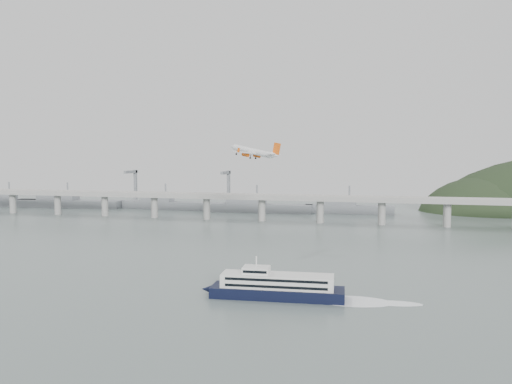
# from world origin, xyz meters

# --- Properties ---
(ground) EXTENTS (900.00, 900.00, 0.00)m
(ground) POSITION_xyz_m (0.00, 0.00, 0.00)
(ground) COLOR slate
(ground) RESTS_ON ground
(bridge) EXTENTS (800.00, 22.00, 23.90)m
(bridge) POSITION_xyz_m (-1.15, 200.00, 17.65)
(bridge) COLOR #959693
(bridge) RESTS_ON ground
(distant_fleet) EXTENTS (453.00, 60.90, 40.00)m
(distant_fleet) POSITION_xyz_m (-155.36, 265.08, 6.22)
(distant_fleet) COLOR slate
(distant_fleet) RESTS_ON ground
(ferry) EXTENTS (87.20, 18.59, 16.44)m
(ferry) POSITION_xyz_m (27.88, -24.00, 4.46)
(ferry) COLOR black
(ferry) RESTS_ON ground
(airliner) EXTENTS (38.26, 35.92, 10.58)m
(airliner) POSITION_xyz_m (-10.30, 92.08, 58.67)
(airliner) COLOR silver
(airliner) RESTS_ON ground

